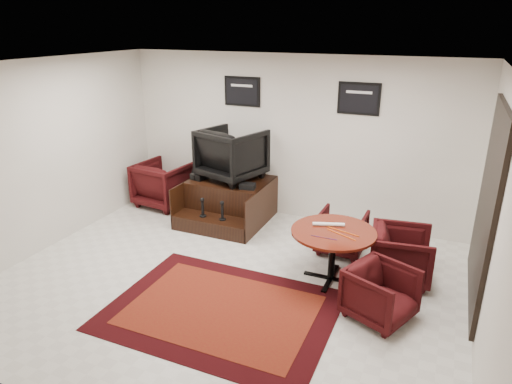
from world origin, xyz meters
The scene contains 16 objects.
ground centered at (0.00, 0.00, 0.00)m, with size 6.00×6.00×0.00m, color silver.
room_shell centered at (0.41, 0.12, 1.79)m, with size 6.02×5.02×2.81m.
area_rug centered at (0.23, -0.60, 0.01)m, with size 2.66×2.00×0.01m.
shine_podium centered at (-0.91, 1.91, 0.33)m, with size 1.37×1.41×0.70m.
shine_chair centered at (-0.91, 2.05, 1.19)m, with size 0.95×0.89×0.98m, color black.
shoes_pair centered at (-1.42, 1.81, 0.76)m, with size 0.27×0.32×0.10m.
polish_kit centered at (-0.45, 1.68, 0.75)m, with size 0.25×0.17×0.09m, color black.
umbrella_black centered at (-1.67, 1.80, 0.40)m, with size 0.30×0.11×0.80m, color black, non-canonical shape.
umbrella_hooked centered at (-1.73, 1.92, 0.45)m, with size 0.34×0.13×0.91m, color black, non-canonical shape.
armchair_side centered at (-2.34, 2.01, 0.46)m, with size 0.89×0.83×0.91m, color black.
meeting_table centered at (1.26, 0.62, 0.64)m, with size 1.11×1.11×0.72m.
table_chair_back centered at (1.19, 1.48, 0.35)m, with size 0.67×0.63×0.69m, color black.
table_chair_window centered at (2.10, 1.00, 0.40)m, with size 0.77×0.72×0.79m, color black.
table_chair_corner centered at (1.99, 0.01, 0.35)m, with size 0.69×0.64×0.71m, color black.
paper_roll centered at (1.16, 0.73, 0.75)m, with size 0.05×0.05×0.42m, color white.
table_clutter centered at (1.34, 0.54, 0.73)m, with size 0.57×0.34×0.01m.
Camera 1 is at (2.46, -4.71, 3.26)m, focal length 32.00 mm.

